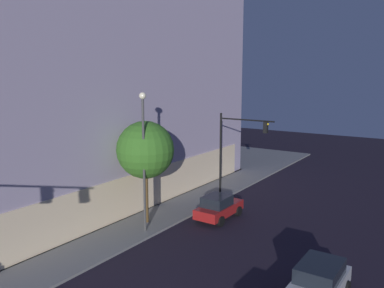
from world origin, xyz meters
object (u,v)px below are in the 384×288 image
Objects in this scene: modern_building at (27,70)px; sidewalk_tree at (145,150)px; car_silver at (318,283)px; street_lamp_sidewalk at (144,147)px; car_red at (218,207)px; traffic_light_far_corner at (236,141)px.

modern_building is 4.35× the size of sidewalk_tree.
street_lamp_sidewalk is at bearing 81.10° from car_silver.
sidewalk_tree reaches higher than car_silver.
car_red is (3.66, -3.66, -4.38)m from sidewalk_tree.
sidewalk_tree is 1.70× the size of car_red.
street_lamp_sidewalk is 1.68m from sidewalk_tree.
traffic_light_far_corner is at bearing -5.98° from street_lamp_sidewalk.
sidewalk_tree is at bearing 36.74° from street_lamp_sidewalk.
street_lamp_sidewalk is 2.17× the size of car_red.
car_red is (0.86, -20.50, -9.90)m from modern_building.
traffic_light_far_corner is 16.85m from car_silver.
car_silver is (-5.95, -29.66, -9.88)m from modern_building.
modern_building is 3.40× the size of street_lamp_sidewalk.
car_red is at bearing 53.35° from car_silver.
modern_building is at bearing 78.66° from car_silver.
street_lamp_sidewalk reaches higher than car_silver.
modern_building is 4.44× the size of traffic_light_far_corner.
sidewalk_tree is at bearing -99.44° from modern_building.
modern_building is at bearing 80.56° from sidewalk_tree.
traffic_light_far_corner is at bearing -12.62° from sidewalk_tree.
sidewalk_tree is (-2.80, -16.85, -5.52)m from modern_building.
car_red is (-5.57, -1.59, -3.91)m from traffic_light_far_corner.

